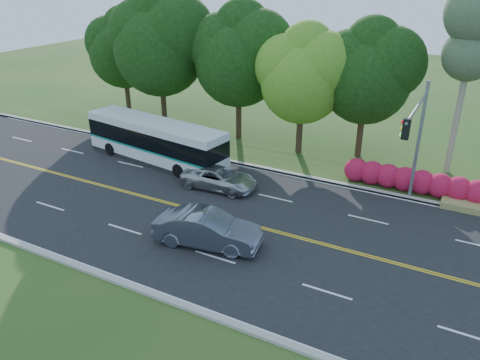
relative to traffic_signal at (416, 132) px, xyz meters
The scene contains 12 objects.
ground 9.65m from the traffic_signal, 140.23° to the right, with size 120.00×120.00×0.00m, color #244B19.
road 9.65m from the traffic_signal, 140.23° to the right, with size 60.00×14.00×0.02m, color black.
curb_north 8.15m from the traffic_signal, 164.96° to the left, with size 60.00×0.30×0.15m, color #A7A297.
curb_south 14.86m from the traffic_signal, 117.35° to the right, with size 60.00×0.30×0.15m, color #A7A297.
grass_verge 8.74m from the traffic_signal, 151.03° to the left, with size 60.00×4.00×0.10m, color #244B19.
lane_markings 9.71m from the traffic_signal, 140.63° to the right, with size 57.60×13.82×0.00m.
tree_row 13.61m from the traffic_signal, 150.00° to the left, with size 44.70×9.10×13.84m.
bougainvillea_hedge 4.86m from the traffic_signal, 75.94° to the left, with size 9.50×2.25×1.50m.
traffic_signal is the anchor object (origin of this frame).
transit_bus 17.03m from the traffic_signal, behind, with size 11.37×3.94×2.92m.
sedan 11.91m from the traffic_signal, 134.23° to the right, with size 1.83×5.23×1.72m, color slate.
suv 11.59m from the traffic_signal, 168.18° to the right, with size 2.16×4.68×1.30m, color #B1B3B5.
Camera 1 is at (9.24, -19.33, 12.57)m, focal length 35.00 mm.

